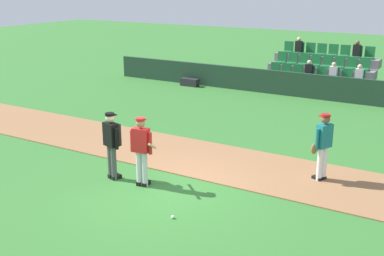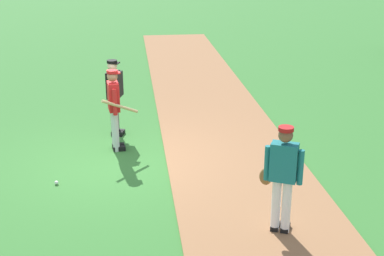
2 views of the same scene
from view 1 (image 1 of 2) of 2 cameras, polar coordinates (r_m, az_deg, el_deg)
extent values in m
plane|color=#33702D|center=(11.95, -3.54, -7.28)|extent=(80.00, 80.00, 0.00)
cube|color=#936642|center=(13.81, 1.96, -3.75)|extent=(28.00, 2.77, 0.03)
cube|color=#1E3828|center=(21.65, 13.43, 4.86)|extent=(20.00, 0.16, 1.07)
cube|color=slate|center=(23.50, 14.75, 4.73)|extent=(5.00, 2.95, 0.30)
cube|color=slate|center=(22.62, 14.21, 5.22)|extent=(4.90, 0.85, 0.40)
cube|color=#1E6B38|center=(23.08, 9.59, 6.36)|extent=(0.44, 0.40, 0.08)
cube|color=#1E6B38|center=(23.24, 9.82, 7.05)|extent=(0.44, 0.08, 0.50)
cube|color=#1E6B38|center=(22.90, 10.88, 6.21)|extent=(0.44, 0.40, 0.08)
cube|color=#1E6B38|center=(23.06, 11.10, 6.90)|extent=(0.44, 0.08, 0.50)
cube|color=#1E6B38|center=(22.72, 12.19, 6.05)|extent=(0.44, 0.40, 0.08)
cube|color=#1E6B38|center=(22.88, 12.40, 6.75)|extent=(0.44, 0.08, 0.50)
cube|color=#1E6B38|center=(22.56, 13.51, 5.89)|extent=(0.44, 0.40, 0.08)
cube|color=#1E6B38|center=(22.72, 13.72, 6.59)|extent=(0.44, 0.08, 0.50)
cube|color=black|center=(22.55, 13.60, 6.65)|extent=(0.32, 0.22, 0.52)
sphere|color=beige|center=(22.50, 13.66, 7.53)|extent=(0.20, 0.20, 0.20)
cube|color=#1E6B38|center=(22.41, 14.86, 5.72)|extent=(0.44, 0.40, 0.08)
cube|color=#1E6B38|center=(22.57, 15.06, 6.43)|extent=(0.44, 0.08, 0.50)
cube|color=#1E6B38|center=(22.27, 16.22, 5.54)|extent=(0.44, 0.40, 0.08)
cube|color=#1E6B38|center=(22.44, 16.41, 6.26)|extent=(0.44, 0.08, 0.50)
cube|color=silver|center=(22.27, 16.31, 6.32)|extent=(0.32, 0.22, 0.52)
sphere|color=beige|center=(22.21, 16.39, 7.20)|extent=(0.20, 0.20, 0.20)
cube|color=#1E6B38|center=(22.15, 17.59, 5.36)|extent=(0.44, 0.40, 0.08)
cube|color=#1E6B38|center=(22.31, 17.78, 6.08)|extent=(0.44, 0.08, 0.50)
cube|color=#1E6B38|center=(22.03, 18.98, 5.18)|extent=(0.44, 0.40, 0.08)
cube|color=#1E6B38|center=(22.20, 19.17, 5.90)|extent=(0.44, 0.08, 0.50)
cube|color=silver|center=(22.03, 19.09, 5.96)|extent=(0.32, 0.22, 0.52)
sphere|color=beige|center=(21.97, 19.17, 6.85)|extent=(0.20, 0.20, 0.20)
cube|color=slate|center=(23.36, 14.89, 6.53)|extent=(4.90, 0.85, 0.40)
cube|color=#1E6B38|center=(23.80, 10.39, 7.61)|extent=(0.44, 0.40, 0.08)
cube|color=#1E6B38|center=(23.97, 10.61, 8.27)|extent=(0.44, 0.08, 0.50)
cube|color=#1E6B38|center=(23.62, 11.65, 7.47)|extent=(0.44, 0.40, 0.08)
cube|color=#1E6B38|center=(23.79, 11.86, 8.14)|extent=(0.44, 0.08, 0.50)
cube|color=#1E6B38|center=(23.45, 12.92, 7.33)|extent=(0.44, 0.40, 0.08)
cube|color=#1E6B38|center=(23.62, 13.13, 7.99)|extent=(0.44, 0.08, 0.50)
cube|color=#1E6B38|center=(23.29, 14.21, 7.17)|extent=(0.44, 0.40, 0.08)
cube|color=#1E6B38|center=(23.46, 14.42, 7.85)|extent=(0.44, 0.08, 0.50)
cube|color=#1E6B38|center=(23.15, 15.52, 7.02)|extent=(0.44, 0.40, 0.08)
cube|color=#1E6B38|center=(23.32, 15.72, 7.69)|extent=(0.44, 0.08, 0.50)
cube|color=#1E6B38|center=(23.01, 16.85, 6.85)|extent=(0.44, 0.40, 0.08)
cube|color=#1E6B38|center=(23.19, 17.04, 7.54)|extent=(0.44, 0.08, 0.50)
cube|color=#1E6B38|center=(22.89, 18.19, 6.68)|extent=(0.44, 0.40, 0.08)
cube|color=#1E6B38|center=(23.07, 18.37, 7.37)|extent=(0.44, 0.08, 0.50)
cube|color=#1E6B38|center=(22.78, 19.54, 6.51)|extent=(0.44, 0.40, 0.08)
cube|color=#1E6B38|center=(22.96, 19.71, 7.20)|extent=(0.44, 0.08, 0.50)
cube|color=slate|center=(24.10, 15.53, 7.75)|extent=(4.90, 0.85, 0.40)
cube|color=#1E6B38|center=(24.53, 11.14, 8.79)|extent=(0.44, 0.40, 0.08)
cube|color=#1E6B38|center=(24.71, 11.35, 9.42)|extent=(0.44, 0.08, 0.50)
cube|color=#1E6B38|center=(24.36, 12.37, 8.66)|extent=(0.44, 0.40, 0.08)
cube|color=#1E6B38|center=(24.53, 12.58, 9.29)|extent=(0.44, 0.08, 0.50)
cube|color=black|center=(24.37, 12.45, 9.37)|extent=(0.32, 0.22, 0.52)
sphere|color=beige|center=(24.33, 12.51, 10.19)|extent=(0.20, 0.20, 0.20)
cube|color=#1E6B38|center=(24.19, 13.62, 8.52)|extent=(0.44, 0.40, 0.08)
cube|color=#1E6B38|center=(24.37, 13.81, 9.16)|extent=(0.44, 0.08, 0.50)
cube|color=#1E6B38|center=(24.04, 14.88, 8.38)|extent=(0.44, 0.40, 0.08)
cube|color=#1E6B38|center=(24.22, 15.07, 9.03)|extent=(0.44, 0.08, 0.50)
cube|color=#1E6B38|center=(23.90, 16.15, 8.24)|extent=(0.44, 0.40, 0.08)
cube|color=#1E6B38|center=(24.08, 16.34, 8.88)|extent=(0.44, 0.08, 0.50)
cube|color=#1E6B38|center=(23.77, 17.44, 8.08)|extent=(0.44, 0.40, 0.08)
cube|color=#1E6B38|center=(23.95, 17.62, 8.73)|extent=(0.44, 0.08, 0.50)
cube|color=#1E6B38|center=(23.65, 18.74, 7.92)|extent=(0.44, 0.40, 0.08)
cube|color=#1E6B38|center=(23.83, 18.92, 8.58)|extent=(0.44, 0.08, 0.50)
cube|color=black|center=(23.66, 18.84, 8.65)|extent=(0.32, 0.22, 0.52)
sphere|color=brown|center=(23.62, 18.92, 9.49)|extent=(0.20, 0.20, 0.20)
cube|color=#1E6B38|center=(23.55, 20.06, 7.76)|extent=(0.44, 0.40, 0.08)
cube|color=#1E6B38|center=(23.73, 20.22, 8.42)|extent=(0.44, 0.08, 0.50)
cylinder|color=silver|center=(12.08, -6.25, -4.76)|extent=(0.14, 0.14, 0.90)
cylinder|color=silver|center=(12.00, -5.58, -4.88)|extent=(0.14, 0.14, 0.90)
cube|color=black|center=(12.28, -6.06, -6.40)|extent=(0.15, 0.27, 0.10)
cube|color=black|center=(12.20, -5.40, -6.53)|extent=(0.15, 0.27, 0.10)
cube|color=red|center=(11.78, -6.03, -1.43)|extent=(0.42, 0.27, 0.60)
cylinder|color=red|center=(11.92, -7.07, -1.51)|extent=(0.09, 0.09, 0.55)
cylinder|color=red|center=(11.68, -4.95, -1.82)|extent=(0.09, 0.09, 0.55)
sphere|color=#9E7051|center=(11.65, -6.09, 0.58)|extent=(0.22, 0.22, 0.22)
cylinder|color=#B21919|center=(11.63, -6.11, 1.05)|extent=(0.23, 0.23, 0.06)
cube|color=#B21919|center=(11.72, -5.87, 1.03)|extent=(0.19, 0.14, 0.02)
cylinder|color=tan|center=(11.80, -4.71, -2.13)|extent=(0.39, 0.75, 0.41)
cylinder|color=#4C4C4C|center=(12.62, -9.60, -3.92)|extent=(0.14, 0.14, 0.90)
cylinder|color=#4C4C4C|center=(12.50, -9.19, -4.12)|extent=(0.14, 0.14, 0.90)
cube|color=black|center=(12.80, -9.29, -5.53)|extent=(0.19, 0.28, 0.10)
cube|color=black|center=(12.68, -8.88, -5.74)|extent=(0.19, 0.28, 0.10)
cube|color=black|center=(12.32, -9.56, -0.76)|extent=(0.45, 0.32, 0.60)
cylinder|color=black|center=(12.53, -10.19, -0.72)|extent=(0.09, 0.09, 0.55)
cylinder|color=black|center=(12.13, -8.89, -1.25)|extent=(0.09, 0.09, 0.55)
sphere|color=beige|center=(12.19, -9.66, 1.17)|extent=(0.22, 0.22, 0.22)
cylinder|color=black|center=(12.17, -9.68, 1.62)|extent=(0.23, 0.23, 0.06)
cube|color=black|center=(12.23, -9.29, 1.57)|extent=(0.21, 0.17, 0.02)
cube|color=black|center=(12.38, -9.06, -0.63)|extent=(0.44, 0.20, 0.56)
cylinder|color=white|center=(12.66, 14.81, -4.19)|extent=(0.14, 0.14, 0.90)
cylinder|color=white|center=(12.78, 15.29, -4.04)|extent=(0.14, 0.14, 0.90)
cube|color=black|center=(12.85, 14.48, -5.78)|extent=(0.29, 0.22, 0.10)
cube|color=black|center=(12.96, 14.96, -5.62)|extent=(0.29, 0.22, 0.10)
cube|color=#197075|center=(12.48, 15.31, -0.90)|extent=(0.37, 0.46, 0.60)
cylinder|color=#197075|center=(12.31, 14.52, -1.32)|extent=(0.09, 0.09, 0.55)
cylinder|color=#197075|center=(12.68, 16.04, -0.92)|extent=(0.09, 0.09, 0.55)
sphere|color=brown|center=(12.36, 15.46, 1.00)|extent=(0.22, 0.22, 0.22)
cylinder|color=#B21919|center=(12.33, 15.50, 1.45)|extent=(0.23, 0.23, 0.06)
cube|color=#B21919|center=(12.40, 15.14, 1.42)|extent=(0.19, 0.21, 0.02)
ellipsoid|color=brown|center=(12.41, 14.21, -2.38)|extent=(0.20, 0.23, 0.28)
sphere|color=white|center=(10.57, -2.28, -10.43)|extent=(0.07, 0.07, 0.07)
cube|color=#232328|center=(23.59, -0.27, 5.41)|extent=(0.90, 0.36, 0.36)
camera|label=2|loc=(10.20, 54.96, 7.19)|focal=50.13mm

